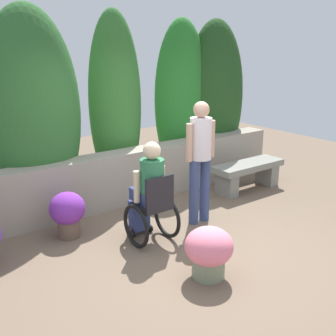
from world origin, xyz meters
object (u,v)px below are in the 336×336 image
at_px(person_in_wheelchair, 150,196).
at_px(flower_pot_terracotta_by_wall, 68,212).
at_px(stone_bench, 248,172).
at_px(person_standing_companion, 200,154).
at_px(flower_pot_red_accent, 209,251).

xyz_separation_m(person_in_wheelchair, flower_pot_terracotta_by_wall, (-0.81, 0.74, -0.27)).
distance_m(stone_bench, person_standing_companion, 1.78).
height_order(person_in_wheelchair, person_standing_companion, person_standing_companion).
bearing_deg(flower_pot_red_accent, stone_bench, 35.08).
relative_size(flower_pot_terracotta_by_wall, flower_pot_red_accent, 1.07).
xyz_separation_m(stone_bench, flower_pot_red_accent, (-2.43, -1.70, -0.01)).
bearing_deg(stone_bench, person_standing_companion, -158.26).
bearing_deg(flower_pot_terracotta_by_wall, flower_pot_red_accent, -65.38).
bearing_deg(person_standing_companion, flower_pot_terracotta_by_wall, 173.99).
bearing_deg(person_in_wheelchair, flower_pot_red_accent, -79.04).
height_order(stone_bench, person_in_wheelchair, person_in_wheelchair).
bearing_deg(person_standing_companion, person_in_wheelchair, -159.68).
relative_size(person_in_wheelchair, flower_pot_terracotta_by_wall, 2.15).
distance_m(person_standing_companion, flower_pot_terracotta_by_wall, 1.94).
relative_size(person_standing_companion, flower_pot_red_accent, 3.00).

